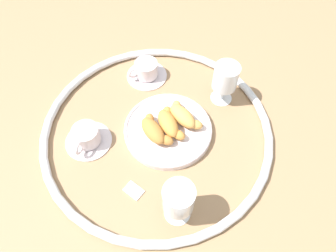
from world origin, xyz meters
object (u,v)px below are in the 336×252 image
object	(u,v)px
croissant_large	(154,130)
croissant_small	(169,123)
croissant_extra	(183,116)
coffee_cup_far	(146,71)
pastry_plate	(168,129)
juice_glass_left	(225,79)
coffee_cup_near	(87,137)
sugar_packet	(134,190)
juice_glass_right	(178,200)

from	to	relation	value
croissant_large	croissant_small	bearing A→B (deg)	91.56
croissant_extra	coffee_cup_far	bearing A→B (deg)	-177.32
pastry_plate	juice_glass_left	distance (m)	0.23
pastry_plate	croissant_large	size ratio (longest dim) A/B	1.92
croissant_extra	coffee_cup_near	distance (m)	0.29
coffee_cup_near	juice_glass_left	distance (m)	0.44
croissant_small	sugar_packet	xyz separation A→B (m)	(0.12, -0.17, -0.04)
croissant_small	juice_glass_right	distance (m)	0.25
juice_glass_left	coffee_cup_far	bearing A→B (deg)	-139.69
croissant_extra	juice_glass_right	xyz separation A→B (m)	(0.23, -0.15, 0.05)
croissant_large	coffee_cup_far	distance (m)	0.25
croissant_small	coffee_cup_far	xyz separation A→B (m)	(-0.23, 0.04, -0.02)
juice_glass_left	juice_glass_right	bearing A→B (deg)	-49.79
croissant_extra	pastry_plate	bearing A→B (deg)	-87.29
coffee_cup_near	sugar_packet	size ratio (longest dim) A/B	2.72
croissant_small	juice_glass_left	world-z (taller)	juice_glass_left
pastry_plate	coffee_cup_near	size ratio (longest dim) A/B	1.93
coffee_cup_far	sugar_packet	distance (m)	0.41
pastry_plate	croissant_small	world-z (taller)	croissant_small
pastry_plate	croissant_extra	world-z (taller)	croissant_extra
juice_glass_left	sugar_packet	size ratio (longest dim) A/B	2.80
pastry_plate	croissant_extra	xyz separation A→B (m)	(-0.00, 0.05, 0.03)
croissant_large	juice_glass_right	size ratio (longest dim) A/B	0.98
croissant_extra	coffee_cup_far	world-z (taller)	croissant_extra
croissant_large	sugar_packet	world-z (taller)	croissant_large
croissant_large	croissant_extra	world-z (taller)	same
pastry_plate	croissant_large	distance (m)	0.06
coffee_cup_far	coffee_cup_near	bearing A→B (deg)	-59.95
croissant_extra	sugar_packet	bearing A→B (deg)	-60.74
croissant_small	pastry_plate	bearing A→B (deg)	-95.15
pastry_plate	coffee_cup_near	bearing A→B (deg)	-109.60
croissant_small	croissant_large	bearing A→B (deg)	-88.44
coffee_cup_far	juice_glass_left	size ratio (longest dim) A/B	0.97
croissant_large	coffee_cup_near	bearing A→B (deg)	-114.72
coffee_cup_far	juice_glass_right	size ratio (longest dim) A/B	0.97
croissant_extra	juice_glass_left	xyz separation A→B (m)	(-0.03, 0.16, 0.05)
croissant_small	sugar_packet	distance (m)	0.22
croissant_large	juice_glass_left	xyz separation A→B (m)	(-0.03, 0.26, 0.05)
croissant_large	croissant_extra	bearing A→B (deg)	92.38
croissant_large	coffee_cup_far	size ratio (longest dim) A/B	1.00
juice_glass_right	croissant_small	bearing A→B (deg)	156.53
pastry_plate	sugar_packet	distance (m)	0.21
pastry_plate	coffee_cup_far	distance (m)	0.24
pastry_plate	juice_glass_right	xyz separation A→B (m)	(0.23, -0.10, 0.08)
croissant_small	coffee_cup_far	size ratio (longest dim) A/B	1.00
coffee_cup_far	sugar_packet	xyz separation A→B (m)	(0.35, -0.21, -0.02)
pastry_plate	croissant_large	bearing A→B (deg)	-87.98
coffee_cup_near	sugar_packet	xyz separation A→B (m)	(0.20, 0.05, -0.02)
croissant_extra	coffee_cup_near	bearing A→B (deg)	-105.56
coffee_cup_near	croissant_extra	bearing A→B (deg)	74.44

